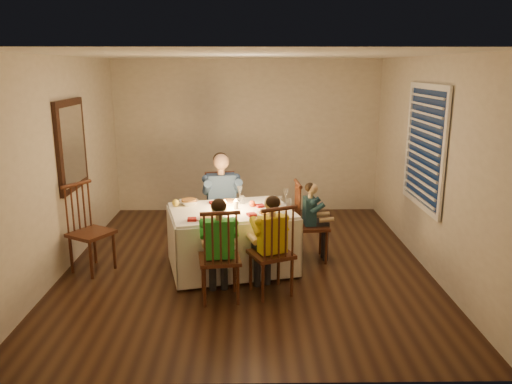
{
  "coord_description": "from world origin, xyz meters",
  "views": [
    {
      "loc": [
        0.03,
        -6.0,
        2.47
      ],
      "look_at": [
        0.12,
        0.15,
        0.92
      ],
      "focal_mm": 35.0,
      "sensor_mm": 36.0,
      "label": 1
    }
  ],
  "objects_px": {
    "chair_near_left": "(220,299)",
    "serving_bowl": "(189,202)",
    "chair_end": "(310,259)",
    "adult": "(223,247)",
    "child_green": "(220,299)",
    "child_yellow": "(271,293)",
    "dining_table": "(231,227)",
    "child_teal": "(310,259)",
    "chair_near_right": "(271,293)",
    "chair_adult": "(223,247)",
    "chair_extra": "(94,270)"
  },
  "relations": [
    {
      "from": "chair_near_left",
      "to": "adult",
      "type": "bearing_deg",
      "value": -95.95
    },
    {
      "from": "dining_table",
      "to": "child_teal",
      "type": "xyz_separation_m",
      "value": [
        1.03,
        0.29,
        -0.55
      ]
    },
    {
      "from": "serving_bowl",
      "to": "chair_extra",
      "type": "bearing_deg",
      "value": -167.21
    },
    {
      "from": "chair_near_left",
      "to": "chair_extra",
      "type": "xyz_separation_m",
      "value": [
        -1.61,
        0.8,
        0.0
      ]
    },
    {
      "from": "dining_table",
      "to": "chair_near_right",
      "type": "bearing_deg",
      "value": -70.97
    },
    {
      "from": "child_teal",
      "to": "serving_bowl",
      "type": "height_order",
      "value": "serving_bowl"
    },
    {
      "from": "chair_end",
      "to": "child_green",
      "type": "distance_m",
      "value": 1.6
    },
    {
      "from": "chair_near_right",
      "to": "serving_bowl",
      "type": "relative_size",
      "value": 4.41
    },
    {
      "from": "child_green",
      "to": "child_yellow",
      "type": "height_order",
      "value": "child_green"
    },
    {
      "from": "child_green",
      "to": "serving_bowl",
      "type": "bearing_deg",
      "value": -75.54
    },
    {
      "from": "chair_adult",
      "to": "serving_bowl",
      "type": "relative_size",
      "value": 4.41
    },
    {
      "from": "child_green",
      "to": "child_teal",
      "type": "height_order",
      "value": "child_green"
    },
    {
      "from": "adult",
      "to": "child_yellow",
      "type": "bearing_deg",
      "value": -78.07
    },
    {
      "from": "chair_end",
      "to": "child_teal",
      "type": "height_order",
      "value": "chair_end"
    },
    {
      "from": "chair_end",
      "to": "dining_table",
      "type": "bearing_deg",
      "value": 101.33
    },
    {
      "from": "adult",
      "to": "serving_bowl",
      "type": "height_order",
      "value": "serving_bowl"
    },
    {
      "from": "dining_table",
      "to": "adult",
      "type": "xyz_separation_m",
      "value": [
        -0.15,
        0.75,
        -0.55
      ]
    },
    {
      "from": "chair_adult",
      "to": "child_teal",
      "type": "distance_m",
      "value": 1.27
    },
    {
      "from": "chair_adult",
      "to": "chair_end",
      "type": "distance_m",
      "value": 1.27
    },
    {
      "from": "chair_end",
      "to": "adult",
      "type": "distance_m",
      "value": 1.27
    },
    {
      "from": "serving_bowl",
      "to": "chair_near_left",
      "type": "bearing_deg",
      "value": -67.57
    },
    {
      "from": "chair_adult",
      "to": "chair_end",
      "type": "xyz_separation_m",
      "value": [
        1.18,
        -0.47,
        0.0
      ]
    },
    {
      "from": "adult",
      "to": "serving_bowl",
      "type": "distance_m",
      "value": 1.04
    },
    {
      "from": "serving_bowl",
      "to": "dining_table",
      "type": "bearing_deg",
      "value": -22.39
    },
    {
      "from": "chair_near_right",
      "to": "chair_end",
      "type": "relative_size",
      "value": 1.0
    },
    {
      "from": "adult",
      "to": "child_teal",
      "type": "height_order",
      "value": "adult"
    },
    {
      "from": "child_teal",
      "to": "child_yellow",
      "type": "bearing_deg",
      "value": 146.14
    },
    {
      "from": "dining_table",
      "to": "adult",
      "type": "relative_size",
      "value": 1.27
    },
    {
      "from": "chair_end",
      "to": "adult",
      "type": "bearing_deg",
      "value": 64.16
    },
    {
      "from": "dining_table",
      "to": "child_yellow",
      "type": "relative_size",
      "value": 1.49
    },
    {
      "from": "chair_end",
      "to": "serving_bowl",
      "type": "distance_m",
      "value": 1.76
    },
    {
      "from": "chair_near_left",
      "to": "serving_bowl",
      "type": "xyz_separation_m",
      "value": [
        -0.44,
        1.07,
        0.8
      ]
    },
    {
      "from": "chair_extra",
      "to": "child_green",
      "type": "bearing_deg",
      "value": -84.88
    },
    {
      "from": "chair_end",
      "to": "child_green",
      "type": "relative_size",
      "value": 0.92
    },
    {
      "from": "chair_near_left",
      "to": "chair_end",
      "type": "distance_m",
      "value": 1.6
    },
    {
      "from": "chair_adult",
      "to": "child_teal",
      "type": "relative_size",
      "value": 1.02
    },
    {
      "from": "chair_end",
      "to": "child_green",
      "type": "xyz_separation_m",
      "value": [
        -1.13,
        -1.13,
        0.0
      ]
    },
    {
      "from": "chair_adult",
      "to": "chair_end",
      "type": "height_order",
      "value": "same"
    },
    {
      "from": "chair_end",
      "to": "adult",
      "type": "relative_size",
      "value": 0.79
    },
    {
      "from": "chair_near_left",
      "to": "child_yellow",
      "type": "relative_size",
      "value": 0.93
    },
    {
      "from": "child_green",
      "to": "child_yellow",
      "type": "relative_size",
      "value": 1.01
    },
    {
      "from": "chair_near_left",
      "to": "chair_near_right",
      "type": "bearing_deg",
      "value": -174.27
    },
    {
      "from": "child_yellow",
      "to": "child_teal",
      "type": "relative_size",
      "value": 1.1
    },
    {
      "from": "chair_near_left",
      "to": "child_yellow",
      "type": "xyz_separation_m",
      "value": [
        0.56,
        0.14,
        0.0
      ]
    },
    {
      "from": "chair_adult",
      "to": "adult",
      "type": "height_order",
      "value": "adult"
    },
    {
      "from": "chair_near_right",
      "to": "adult",
      "type": "xyz_separation_m",
      "value": [
        -0.62,
        1.46,
        0.0
      ]
    },
    {
      "from": "chair_near_left",
      "to": "chair_adult",
      "type": "bearing_deg",
      "value": -95.95
    },
    {
      "from": "serving_bowl",
      "to": "chair_near_right",
      "type": "bearing_deg",
      "value": -42.99
    },
    {
      "from": "dining_table",
      "to": "child_green",
      "type": "height_order",
      "value": "dining_table"
    },
    {
      "from": "child_yellow",
      "to": "serving_bowl",
      "type": "bearing_deg",
      "value": -66.19
    }
  ]
}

